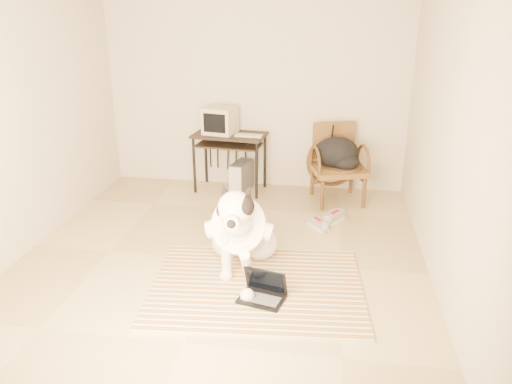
% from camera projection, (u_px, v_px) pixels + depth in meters
% --- Properties ---
extents(floor, '(4.50, 4.50, 0.00)m').
position_uv_depth(floor, '(221.00, 259.00, 4.97)').
color(floor, tan).
rests_on(floor, ground).
extents(wall_back, '(4.50, 0.00, 4.50)m').
position_uv_depth(wall_back, '(255.00, 87.00, 6.57)').
color(wall_back, beige).
rests_on(wall_back, floor).
extents(wall_front, '(4.50, 0.00, 4.50)m').
position_uv_depth(wall_front, '(115.00, 234.00, 2.41)').
color(wall_front, beige).
rests_on(wall_front, floor).
extents(wall_left, '(0.00, 4.50, 4.50)m').
position_uv_depth(wall_left, '(13.00, 119.00, 4.77)').
color(wall_left, beige).
rests_on(wall_left, floor).
extents(wall_right, '(0.00, 4.50, 4.50)m').
position_uv_depth(wall_right, '(449.00, 135.00, 4.21)').
color(wall_right, beige).
rests_on(wall_right, floor).
extents(rug, '(1.99, 1.58, 0.02)m').
position_uv_depth(rug, '(257.00, 287.00, 4.47)').
color(rug, '#AF6323').
rests_on(rug, floor).
extents(dog, '(0.65, 1.35, 0.98)m').
position_uv_depth(dog, '(241.00, 231.00, 4.68)').
color(dog, white).
rests_on(dog, rug).
extents(laptop, '(0.43, 0.36, 0.26)m').
position_uv_depth(laptop, '(263.00, 291.00, 4.26)').
color(laptop, black).
rests_on(laptop, rug).
extents(computer_desk, '(0.99, 0.62, 0.78)m').
position_uv_depth(computer_desk, '(229.00, 142.00, 6.57)').
color(computer_desk, black).
rests_on(computer_desk, floor).
extents(crt_monitor, '(0.45, 0.44, 0.34)m').
position_uv_depth(crt_monitor, '(220.00, 120.00, 6.52)').
color(crt_monitor, '#B9AA91').
rests_on(crt_monitor, computer_desk).
extents(desk_keyboard, '(0.36, 0.16, 0.02)m').
position_uv_depth(desk_keyboard, '(249.00, 136.00, 6.42)').
color(desk_keyboard, '#B9AA91').
rests_on(desk_keyboard, computer_desk).
extents(pc_tower, '(0.27, 0.46, 0.40)m').
position_uv_depth(pc_tower, '(241.00, 177.00, 6.71)').
color(pc_tower, '#4A4A4D').
rests_on(pc_tower, floor).
extents(rattan_chair, '(0.78, 0.77, 0.97)m').
position_uv_depth(rattan_chair, '(337.00, 163.00, 6.31)').
color(rattan_chair, brown).
rests_on(rattan_chair, floor).
extents(backpack, '(0.55, 0.46, 0.40)m').
position_uv_depth(backpack, '(338.00, 154.00, 6.19)').
color(backpack, black).
rests_on(backpack, rattan_chair).
extents(sneaker_left, '(0.25, 0.29, 0.10)m').
position_uv_depth(sneaker_left, '(318.00, 224.00, 5.66)').
color(sneaker_left, white).
rests_on(sneaker_left, floor).
extents(sneaker_right, '(0.27, 0.33, 0.11)m').
position_uv_depth(sneaker_right, '(334.00, 217.00, 5.82)').
color(sneaker_right, white).
rests_on(sneaker_right, floor).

